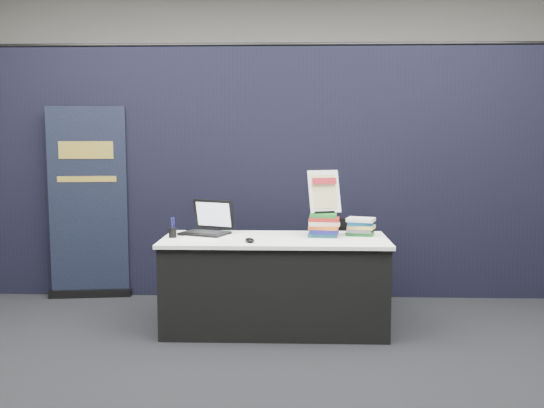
{
  "coord_description": "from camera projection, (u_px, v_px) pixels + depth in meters",
  "views": [
    {
      "loc": [
        0.13,
        -4.23,
        1.56
      ],
      "look_at": [
        -0.02,
        0.55,
        1.02
      ],
      "focal_mm": 40.0,
      "sensor_mm": 36.0,
      "label": 1
    }
  ],
  "objects": [
    {
      "name": "floor",
      "position": [
        273.0,
        353.0,
        4.38
      ],
      "size": [
        8.0,
        8.0,
        0.0
      ],
      "primitive_type": "plane",
      "color": "black",
      "rests_on": "ground"
    },
    {
      "name": "wall_back",
      "position": [
        282.0,
        122.0,
        8.16
      ],
      "size": [
        8.0,
        0.02,
        3.5
      ],
      "primitive_type": "cube",
      "color": "beige",
      "rests_on": "floor"
    },
    {
      "name": "drape_partition",
      "position": [
        278.0,
        174.0,
        5.84
      ],
      "size": [
        6.0,
        0.08,
        2.4
      ],
      "primitive_type": "cube",
      "color": "black",
      "rests_on": "floor"
    },
    {
      "name": "display_table",
      "position": [
        275.0,
        284.0,
        4.89
      ],
      "size": [
        1.8,
        0.75,
        0.75
      ],
      "color": "black",
      "rests_on": "floor"
    },
    {
      "name": "laptop",
      "position": [
        205.0,
        226.0,
        5.04
      ],
      "size": [
        0.44,
        0.42,
        0.28
      ],
      "rotation": [
        0.0,
        0.0,
        -0.38
      ],
      "color": "black",
      "rests_on": "display_table"
    },
    {
      "name": "mouse",
      "position": [
        250.0,
        240.0,
        4.64
      ],
      "size": [
        0.1,
        0.13,
        0.03
      ],
      "primitive_type": "ellipsoid",
      "rotation": [
        0.0,
        0.0,
        0.41
      ],
      "color": "black",
      "rests_on": "display_table"
    },
    {
      "name": "brochure_left",
      "position": [
        201.0,
        237.0,
        4.86
      ],
      "size": [
        0.29,
        0.22,
        0.0
      ],
      "primitive_type": "cube",
      "rotation": [
        0.0,
        0.0,
        0.07
      ],
      "color": "white",
      "rests_on": "display_table"
    },
    {
      "name": "brochure_mid",
      "position": [
        200.0,
        240.0,
        4.74
      ],
      "size": [
        0.33,
        0.27,
        0.0
      ],
      "primitive_type": "cube",
      "rotation": [
        0.0,
        0.0,
        -0.21
      ],
      "color": "white",
      "rests_on": "display_table"
    },
    {
      "name": "brochure_right",
      "position": [
        213.0,
        237.0,
        4.87
      ],
      "size": [
        0.32,
        0.25,
        0.0
      ],
      "primitive_type": "cube",
      "rotation": [
        0.0,
        0.0,
        0.22
      ],
      "color": "white",
      "rests_on": "display_table"
    },
    {
      "name": "pen_cup",
      "position": [
        173.0,
        233.0,
        4.85
      ],
      "size": [
        0.06,
        0.06,
        0.08
      ],
      "primitive_type": "cylinder",
      "rotation": [
        0.0,
        0.0,
        0.0
      ],
      "color": "black",
      "rests_on": "display_table"
    },
    {
      "name": "book_stack_tall",
      "position": [
        324.0,
        225.0,
        4.9
      ],
      "size": [
        0.24,
        0.19,
        0.19
      ],
      "rotation": [
        0.0,
        0.0,
        -0.05
      ],
      "color": "#184D5C",
      "rests_on": "display_table"
    },
    {
      "name": "book_stack_short",
      "position": [
        361.0,
        227.0,
        4.95
      ],
      "size": [
        0.24,
        0.21,
        0.15
      ],
      "rotation": [
        0.0,
        0.0,
        -0.29
      ],
      "color": "#1C6A26",
      "rests_on": "display_table"
    },
    {
      "name": "info_sign",
      "position": [
        324.0,
        192.0,
        4.9
      ],
      "size": [
        0.28,
        0.18,
        0.36
      ],
      "rotation": [
        0.0,
        0.0,
        0.33
      ],
      "color": "black",
      "rests_on": "book_stack_tall"
    },
    {
      "name": "pullup_banner",
      "position": [
        89.0,
        214.0,
        5.84
      ],
      "size": [
        0.79,
        0.2,
        1.84
      ],
      "rotation": [
        0.0,
        0.0,
        0.13
      ],
      "color": "black",
      "rests_on": "floor"
    },
    {
      "name": "stacking_chair",
      "position": [
        356.0,
        260.0,
        5.5
      ],
      "size": [
        0.43,
        0.43,
        0.8
      ],
      "rotation": [
        0.0,
        0.0,
        -0.2
      ],
      "color": "black",
      "rests_on": "floor"
    }
  ]
}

